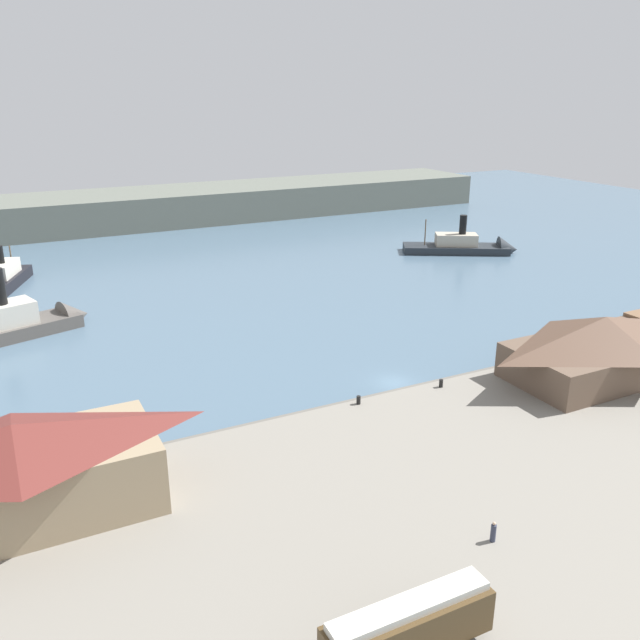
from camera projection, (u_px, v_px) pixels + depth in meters
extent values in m
plane|color=slate|center=(394.00, 383.00, 76.60)|extent=(320.00, 320.00, 0.00)
cube|color=gray|center=(531.00, 471.00, 57.88)|extent=(110.00, 36.00, 1.20)
cube|color=#666159|center=(412.00, 391.00, 73.41)|extent=(110.00, 0.80, 1.00)
cube|color=#998466|center=(21.00, 485.00, 49.77)|extent=(20.18, 9.44, 5.65)
pyramid|color=maroon|center=(13.00, 439.00, 48.45)|extent=(20.59, 9.92, 2.29)
cube|color=brown|center=(600.00, 359.00, 75.18)|extent=(21.47, 10.86, 4.02)
pyramid|color=brown|center=(605.00, 330.00, 74.01)|extent=(21.90, 11.40, 3.07)
cube|color=#4C381E|center=(409.00, 629.00, 37.23)|extent=(10.44, 2.37, 2.74)
cube|color=beige|center=(410.00, 606.00, 36.69)|extent=(10.02, 1.66, 0.50)
cylinder|color=black|center=(446.00, 618.00, 40.38)|extent=(0.90, 0.18, 0.90)
cylinder|color=#33384C|center=(493.00, 533.00, 47.71)|extent=(0.40, 0.40, 1.38)
sphere|color=#CCA889|center=(494.00, 524.00, 47.44)|extent=(0.25, 0.25, 0.25)
cylinder|color=black|center=(441.00, 383.00, 72.58)|extent=(0.44, 0.44, 0.90)
cylinder|color=black|center=(359.00, 400.00, 68.67)|extent=(0.44, 0.44, 0.90)
cube|color=#23282D|center=(455.00, 249.00, 137.45)|extent=(21.78, 15.87, 1.54)
cone|color=#23282D|center=(508.00, 249.00, 136.99)|extent=(6.05, 6.64, 5.43)
cube|color=#B2A893|center=(456.00, 240.00, 136.79)|extent=(9.37, 7.73, 2.44)
cylinder|color=black|center=(463.00, 225.00, 135.69)|extent=(1.49, 1.49, 3.90)
cylinder|color=brown|center=(425.00, 232.00, 136.58)|extent=(0.24, 0.24, 5.40)
cube|color=black|center=(5.00, 281.00, 113.65)|extent=(9.84, 15.86, 1.94)
cube|color=beige|center=(3.00, 269.00, 112.94)|extent=(6.01, 8.55, 2.35)
cylinder|color=black|center=(0.00, 254.00, 111.73)|extent=(1.20, 1.20, 3.00)
cylinder|color=brown|center=(11.00, 257.00, 116.89)|extent=(0.24, 0.24, 4.25)
cube|color=#514C47|center=(0.00, 334.00, 89.34)|extent=(22.06, 11.83, 1.85)
cone|color=#514C47|center=(75.00, 316.00, 96.34)|extent=(5.20, 6.08, 5.17)
cube|color=#60665B|center=(160.00, 207.00, 167.89)|extent=(180.00, 24.00, 8.00)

